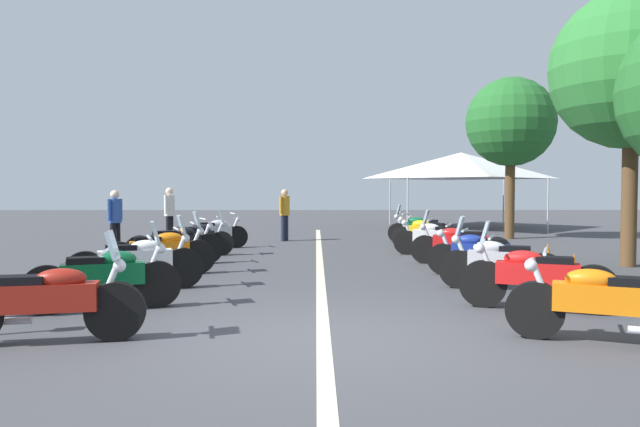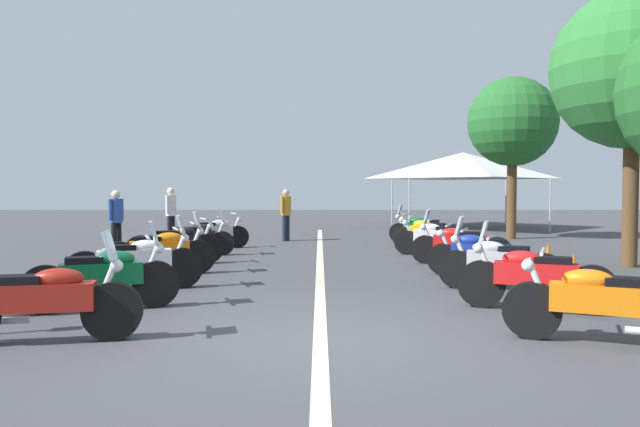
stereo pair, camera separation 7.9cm
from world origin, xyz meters
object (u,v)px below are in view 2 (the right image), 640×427
motorcycle_left_row_6 (215,232)px  motorcycle_right_row_5 (436,237)px  motorcycle_left_row_5 (195,238)px  motorcycle_right_row_0 (604,303)px  motorcycle_right_row_7 (423,228)px  bystander_1 (171,211)px  motorcycle_left_row_0 (44,300)px  traffic_cone_2 (136,249)px  bystander_3 (286,211)px  motorcycle_left_row_3 (161,251)px  traffic_cone_0 (548,259)px  motorcycle_left_row_2 (137,261)px  motorcycle_right_row_1 (533,276)px  motorcycle_left_row_4 (176,244)px  motorcycle_right_row_6 (427,233)px  motorcycle_right_row_3 (479,253)px  traffic_cone_1 (573,273)px  motorcycle_right_row_4 (459,244)px  roadside_tree_0 (513,123)px  roadside_tree_1 (633,69)px  motorcycle_right_row_2 (498,262)px  event_tent (463,166)px  bystander_0 (116,217)px  motorcycle_left_row_1 (104,276)px

motorcycle_left_row_6 → motorcycle_right_row_5: 6.11m
motorcycle_left_row_5 → motorcycle_right_row_0: motorcycle_left_row_5 is taller
motorcycle_right_row_7 → bystander_1: 7.71m
motorcycle_left_row_0 → traffic_cone_2: bearing=88.6°
motorcycle_right_row_5 → bystander_3: 5.78m
motorcycle_right_row_7 → motorcycle_left_row_6: bearing=31.3°
motorcycle_left_row_3 → traffic_cone_0: size_ratio=3.35×
motorcycle_left_row_2 → motorcycle_left_row_3: bearing=71.3°
motorcycle_right_row_1 → bystander_1: size_ratio=1.18×
motorcycle_left_row_4 → motorcycle_right_row_6: bearing=5.6°
motorcycle_left_row_0 → bystander_1: size_ratio=1.23×
motorcycle_right_row_3 → traffic_cone_1: motorcycle_right_row_3 is taller
motorcycle_left_row_4 → bystander_3: bearing=47.5°
motorcycle_left_row_2 → traffic_cone_2: motorcycle_left_row_2 is taller
motorcycle_left_row_2 → motorcycle_right_row_5: size_ratio=1.02×
bystander_1 → motorcycle_right_row_4: bearing=-18.9°
motorcycle_right_row_3 → roadside_tree_0: (8.49, -3.37, 3.42)m
motorcycle_right_row_6 → motorcycle_right_row_7: motorcycle_right_row_7 is taller
bystander_3 → motorcycle_left_row_5: bearing=-85.5°
motorcycle_right_row_7 → roadside_tree_1: size_ratio=0.35×
motorcycle_right_row_1 → roadside_tree_1: roadside_tree_1 is taller
bystander_3 → motorcycle_right_row_2: bearing=-36.7°
motorcycle_left_row_0 → motorcycle_right_row_1: motorcycle_right_row_1 is taller
traffic_cone_2 → motorcycle_right_row_7: bearing=-57.7°
motorcycle_right_row_4 → roadside_tree_0: roadside_tree_0 is taller
motorcycle_left_row_2 → bystander_1: bystander_1 is taller
motorcycle_right_row_7 → event_tent: 7.84m
motorcycle_left_row_3 → event_tent: (13.63, -9.12, 2.17)m
motorcycle_left_row_2 → motorcycle_left_row_5: size_ratio=1.06×
motorcycle_left_row_3 → bystander_0: bystander_0 is taller
motorcycle_right_row_5 → bystander_1: size_ratio=1.22×
motorcycle_right_row_2 → event_tent: size_ratio=0.32×
motorcycle_right_row_3 → bystander_3: bearing=-41.4°
event_tent → motorcycle_left_row_5: bearing=138.5°
bystander_0 → event_tent: bearing=61.9°
motorcycle_left_row_4 → motorcycle_right_row_5: (1.84, -6.08, -0.02)m
motorcycle_right_row_5 → bystander_3: bystander_3 is taller
traffic_cone_1 → roadside_tree_1: roadside_tree_1 is taller
motorcycle_right_row_3 → traffic_cone_2: motorcycle_right_row_3 is taller
bystander_3 → motorcycle_left_row_0: bearing=-68.6°
motorcycle_right_row_0 → motorcycle_right_row_6: size_ratio=1.06×
motorcycle_left_row_1 → motorcycle_right_row_1: (-0.04, -5.88, 0.00)m
traffic_cone_0 → bystander_0: (3.41, 9.65, 0.66)m
bystander_1 → motorcycle_left_row_6: bearing=-29.2°
motorcycle_right_row_7 → bystander_0: (-3.09, 8.31, 0.49)m
motorcycle_left_row_2 → traffic_cone_2: size_ratio=3.44×
motorcycle_left_row_4 → bystander_0: bearing=111.1°
motorcycle_right_row_4 → motorcycle_right_row_6: 3.36m
motorcycle_right_row_6 → event_tent: bearing=-81.9°
traffic_cone_0 → roadside_tree_0: 9.12m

